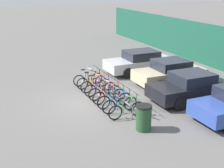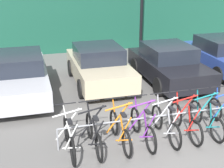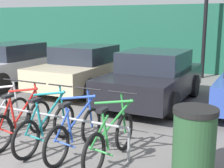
# 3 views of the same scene
# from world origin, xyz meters

# --- Properties ---
(hoarding_wall) EXTENTS (36.00, 0.16, 2.81)m
(hoarding_wall) POSITION_xyz_m (0.00, 9.50, 1.41)
(hoarding_wall) COLOR #19513D
(hoarding_wall) RESTS_ON ground
(bike_rack) EXTENTS (5.34, 0.04, 0.57)m
(bike_rack) POSITION_xyz_m (-0.14, 0.68, 0.50)
(bike_rack) COLOR gray
(bike_rack) RESTS_ON ground
(bicycle_red) EXTENTS (0.68, 1.71, 1.05)m
(bicycle_red) POSITION_xyz_m (0.41, 0.53, 0.38)
(bicycle_red) COLOR black
(bicycle_red) RESTS_ON ground
(bicycle_teal) EXTENTS (0.68, 1.71, 1.05)m
(bicycle_teal) POSITION_xyz_m (1.01, 0.53, 0.38)
(bicycle_teal) COLOR black
(bicycle_teal) RESTS_ON ground
(bicycle_blue) EXTENTS (0.68, 1.71, 1.05)m
(bicycle_blue) POSITION_xyz_m (1.61, 0.53, 0.38)
(bicycle_blue) COLOR black
(bicycle_blue) RESTS_ON ground
(bicycle_green) EXTENTS (0.68, 1.71, 1.05)m
(bicycle_green) POSITION_xyz_m (2.26, 0.53, 0.38)
(bicycle_green) COLOR black
(bicycle_green) RESTS_ON ground
(car_silver) EXTENTS (1.91, 4.33, 1.40)m
(car_silver) POSITION_xyz_m (-3.63, 4.42, 0.69)
(car_silver) COLOR #B7B7BC
(car_silver) RESTS_ON ground
(car_beige) EXTENTS (1.91, 3.94, 1.40)m
(car_beige) POSITION_xyz_m (-0.83, 4.77, 0.69)
(car_beige) COLOR #C1B28E
(car_beige) RESTS_ON ground
(car_black) EXTENTS (1.91, 3.98, 1.40)m
(car_black) POSITION_xyz_m (1.67, 4.26, 0.69)
(car_black) COLOR black
(car_black) RESTS_ON ground
(trash_bin) EXTENTS (0.63, 0.63, 1.03)m
(trash_bin) POSITION_xyz_m (3.53, 0.63, 0.52)
(trash_bin) COLOR #234728
(trash_bin) RESTS_ON ground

